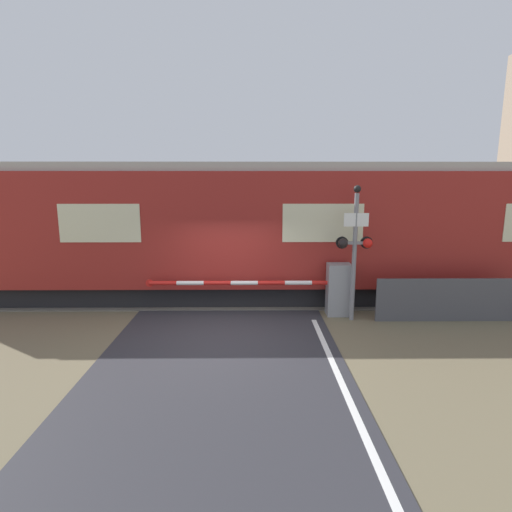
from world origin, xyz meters
name	(u,v)px	position (x,y,z in m)	size (l,w,h in m)	color
ground_plane	(225,336)	(0.00, 0.00, 0.00)	(80.00, 80.00, 0.00)	#6B6047
track_bed	(232,294)	(0.00, 3.37, 0.02)	(36.00, 3.20, 0.13)	#666056
train	(313,230)	(2.48, 3.37, 2.03)	(21.21, 3.19, 3.98)	black
crossing_barrier	(325,289)	(2.53, 1.46, 0.72)	(5.33, 0.44, 1.38)	gray
signal_post	(355,245)	(3.16, 1.07, 1.93)	(0.91, 0.26, 3.39)	gray
roadside_fence	(452,300)	(5.63, 0.96, 0.55)	(3.80, 0.06, 1.10)	#4C4C51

